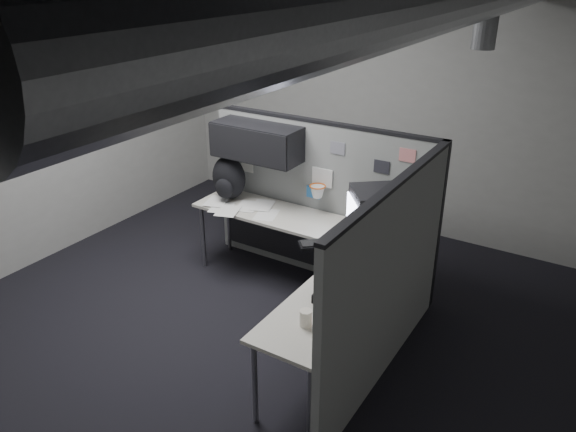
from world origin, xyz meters
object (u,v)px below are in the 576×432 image
Objects in this scene: phone at (331,293)px; backpack at (228,179)px; desk at (310,248)px; keyboard at (324,243)px; monitor at (376,215)px.

phone is 2.11m from backpack.
keyboard reaches higher than desk.
desk is 1.02m from phone.
backpack is (-1.16, 0.31, 0.34)m from desk.
monitor is 0.52m from keyboard.
desk is at bearing -149.08° from monitor.
keyboard is 0.94× the size of backpack.
keyboard is at bearing 124.32° from phone.
phone is (0.44, -0.71, 0.02)m from keyboard.
desk is 1.24m from backpack.
keyboard is (-0.34, -0.32, -0.23)m from monitor.
backpack is at bearing -176.40° from monitor.
desk is 5.06× the size of backpack.
keyboard is 1.41m from backpack.
desk is 0.68m from monitor.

